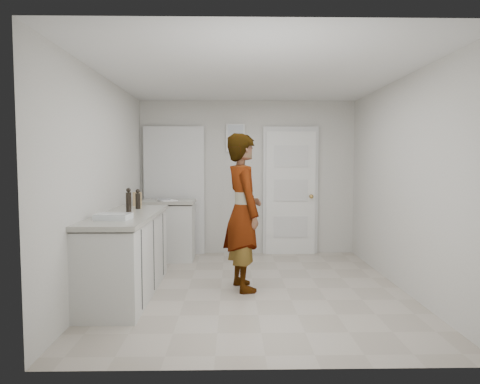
{
  "coord_description": "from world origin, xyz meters",
  "views": [
    {
      "loc": [
        -0.26,
        -5.0,
        1.51
      ],
      "look_at": [
        -0.16,
        0.4,
        1.13
      ],
      "focal_mm": 32.0,
      "sensor_mm": 36.0,
      "label": 1
    }
  ],
  "objects_px": {
    "spice_jar": "(139,205)",
    "oil_cruet_b": "(129,200)",
    "person": "(243,212)",
    "oil_cruet_a": "(138,199)",
    "baking_dish": "(113,217)",
    "egg_bowl": "(106,218)",
    "cake_mix_box": "(137,199)"
  },
  "relations": [
    {
      "from": "baking_dish",
      "to": "egg_bowl",
      "type": "distance_m",
      "value": 0.08
    },
    {
      "from": "egg_bowl",
      "to": "oil_cruet_b",
      "type": "bearing_deg",
      "value": 85.01
    },
    {
      "from": "person",
      "to": "cake_mix_box",
      "type": "height_order",
      "value": "person"
    },
    {
      "from": "person",
      "to": "baking_dish",
      "type": "relative_size",
      "value": 5.12
    },
    {
      "from": "egg_bowl",
      "to": "person",
      "type": "bearing_deg",
      "value": 27.06
    },
    {
      "from": "spice_jar",
      "to": "baking_dish",
      "type": "xyz_separation_m",
      "value": [
        -0.04,
        -1.02,
        -0.01
      ]
    },
    {
      "from": "person",
      "to": "cake_mix_box",
      "type": "xyz_separation_m",
      "value": [
        -1.38,
        0.64,
        0.1
      ]
    },
    {
      "from": "cake_mix_box",
      "to": "baking_dish",
      "type": "relative_size",
      "value": 0.51
    },
    {
      "from": "oil_cruet_a",
      "to": "baking_dish",
      "type": "relative_size",
      "value": 0.69
    },
    {
      "from": "oil_cruet_a",
      "to": "egg_bowl",
      "type": "height_order",
      "value": "oil_cruet_a"
    },
    {
      "from": "person",
      "to": "oil_cruet_a",
      "type": "xyz_separation_m",
      "value": [
        -1.3,
        0.31,
        0.12
      ]
    },
    {
      "from": "spice_jar",
      "to": "oil_cruet_b",
      "type": "xyz_separation_m",
      "value": [
        -0.04,
        -0.36,
        0.09
      ]
    },
    {
      "from": "oil_cruet_a",
      "to": "baking_dish",
      "type": "distance_m",
      "value": 0.99
    },
    {
      "from": "spice_jar",
      "to": "person",
      "type": "bearing_deg",
      "value": -15.05
    },
    {
      "from": "cake_mix_box",
      "to": "oil_cruet_a",
      "type": "bearing_deg",
      "value": -81.36
    },
    {
      "from": "oil_cruet_a",
      "to": "cake_mix_box",
      "type": "bearing_deg",
      "value": 103.74
    },
    {
      "from": "spice_jar",
      "to": "oil_cruet_b",
      "type": "distance_m",
      "value": 0.37
    },
    {
      "from": "baking_dish",
      "to": "oil_cruet_a",
      "type": "bearing_deg",
      "value": 88.08
    },
    {
      "from": "spice_jar",
      "to": "egg_bowl",
      "type": "xyz_separation_m",
      "value": [
        -0.11,
        -1.07,
        -0.02
      ]
    },
    {
      "from": "cake_mix_box",
      "to": "spice_jar",
      "type": "distance_m",
      "value": 0.31
    },
    {
      "from": "person",
      "to": "oil_cruet_a",
      "type": "bearing_deg",
      "value": 60.75
    },
    {
      "from": "oil_cruet_b",
      "to": "oil_cruet_a",
      "type": "bearing_deg",
      "value": 83.11
    },
    {
      "from": "spice_jar",
      "to": "oil_cruet_b",
      "type": "bearing_deg",
      "value": -96.91
    },
    {
      "from": "spice_jar",
      "to": "baking_dish",
      "type": "relative_size",
      "value": 0.23
    },
    {
      "from": "person",
      "to": "egg_bowl",
      "type": "relative_size",
      "value": 14.87
    },
    {
      "from": "person",
      "to": "egg_bowl",
      "type": "xyz_separation_m",
      "value": [
        -1.4,
        -0.72,
        0.03
      ]
    },
    {
      "from": "person",
      "to": "spice_jar",
      "type": "xyz_separation_m",
      "value": [
        -1.3,
        0.35,
        0.05
      ]
    },
    {
      "from": "person",
      "to": "cake_mix_box",
      "type": "distance_m",
      "value": 1.53
    },
    {
      "from": "oil_cruet_a",
      "to": "oil_cruet_b",
      "type": "xyz_separation_m",
      "value": [
        -0.04,
        -0.32,
        0.02
      ]
    },
    {
      "from": "person",
      "to": "oil_cruet_a",
      "type": "relative_size",
      "value": 7.41
    },
    {
      "from": "oil_cruet_b",
      "to": "egg_bowl",
      "type": "distance_m",
      "value": 0.72
    },
    {
      "from": "person",
      "to": "cake_mix_box",
      "type": "bearing_deg",
      "value": 49.21
    }
  ]
}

